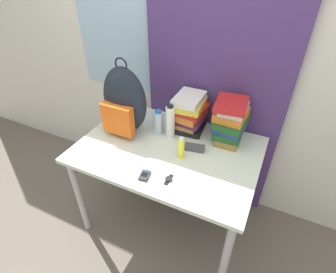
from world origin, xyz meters
TOP-DOWN VIEW (x-y plane):
  - ground_plane at (0.00, 0.00)m, footprint 12.00×12.00m
  - wall_back at (-0.00, 0.94)m, footprint 6.00×0.06m
  - curtain_blue at (0.16, 0.89)m, footprint 1.05×0.04m
  - desk at (0.00, 0.43)m, footprint 1.24×0.86m
  - backpack at (-0.37, 0.49)m, footprint 0.34×0.23m
  - book_stack_left at (0.04, 0.71)m, footprint 0.23×0.28m
  - book_stack_center at (0.35, 0.71)m, footprint 0.24×0.29m
  - water_bottle at (-0.15, 0.57)m, footprint 0.07×0.07m
  - sports_bottle at (-0.05, 0.57)m, footprint 0.07×0.07m
  - sunscreen_bottle at (0.12, 0.38)m, footprint 0.04×0.04m
  - cell_phone at (-0.01, 0.12)m, footprint 0.07×0.09m
  - sunglasses_case at (0.17, 0.49)m, footprint 0.16×0.08m
  - wristwatch at (0.13, 0.16)m, footprint 0.04×0.09m

SIDE VIEW (x-z plane):
  - ground_plane at x=0.00m, z-range 0.00..0.00m
  - desk at x=0.00m, z-range 0.30..1.08m
  - wristwatch at x=0.13m, z-range 0.77..0.79m
  - cell_phone at x=-0.01m, z-range 0.78..0.79m
  - sunglasses_case at x=0.17m, z-range 0.78..0.81m
  - sunscreen_bottle at x=0.12m, z-range 0.77..0.93m
  - water_bottle at x=-0.15m, z-range 0.77..0.96m
  - sports_bottle at x=-0.05m, z-range 0.77..1.03m
  - book_stack_left at x=0.04m, z-range 0.78..1.06m
  - book_stack_center at x=0.35m, z-range 0.78..1.09m
  - backpack at x=-0.37m, z-range 0.74..1.30m
  - curtain_blue at x=0.16m, z-range 0.00..2.50m
  - wall_back at x=0.00m, z-range 0.00..2.50m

